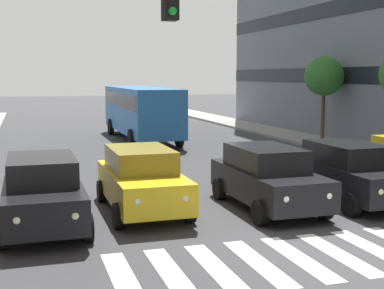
{
  "coord_description": "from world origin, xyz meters",
  "views": [
    {
      "loc": [
        6.09,
        9.3,
        3.67
      ],
      "look_at": [
        0.81,
        -7.56,
        1.39
      ],
      "focal_mm": 49.93,
      "sensor_mm": 36.0,
      "label": 1
    }
  ],
  "objects": [
    {
      "name": "car_1",
      "position": [
        -2.87,
        -3.96,
        0.89
      ],
      "size": [
        2.02,
        4.44,
        1.72
      ],
      "color": "black",
      "rests_on": "ground_plane"
    },
    {
      "name": "street_tree_2",
      "position": [
        -9.37,
        -16.21,
        3.62
      ],
      "size": [
        2.11,
        2.11,
        4.55
      ],
      "color": "#513823",
      "rests_on": "sidewalk_left"
    },
    {
      "name": "bus_behind_traffic",
      "position": [
        -0.24,
        -20.79,
        1.86
      ],
      "size": [
        2.78,
        10.5,
        3.0
      ],
      "color": "#286BAD",
      "rests_on": "ground_plane"
    },
    {
      "name": "car_3",
      "position": [
        3.15,
        -4.7,
        0.89
      ],
      "size": [
        2.02,
        4.44,
        1.72
      ],
      "color": "gold",
      "rests_on": "ground_plane"
    },
    {
      "name": "car_4",
      "position": [
        5.76,
        -3.87,
        0.89
      ],
      "size": [
        2.02,
        4.44,
        1.72
      ],
      "color": "black",
      "rests_on": "ground_plane"
    },
    {
      "name": "ground_plane",
      "position": [
        0.0,
        0.0,
        0.0
      ],
      "size": [
        180.0,
        180.0,
        0.0
      ],
      "primitive_type": "plane",
      "color": "#38383A"
    },
    {
      "name": "car_2",
      "position": [
        -0.24,
        -3.93,
        0.89
      ],
      "size": [
        2.02,
        4.44,
        1.72
      ],
      "color": "black",
      "rests_on": "ground_plane"
    },
    {
      "name": "traffic_light_gantry",
      "position": [
        6.31,
        0.67,
        3.66
      ],
      "size": [
        3.82,
        0.36,
        5.5
      ],
      "color": "#AD991E",
      "rests_on": "ground_plane"
    },
    {
      "name": "crosswalk_markings",
      "position": [
        0.0,
        0.0,
        0.0
      ],
      "size": [
        9.45,
        2.8,
        0.01
      ],
      "color": "silver",
      "rests_on": "ground_plane"
    }
  ]
}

